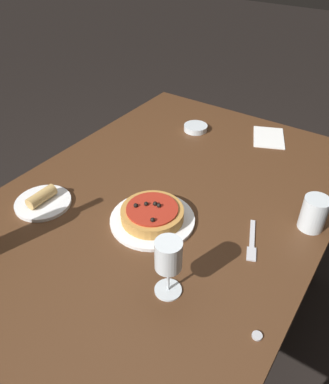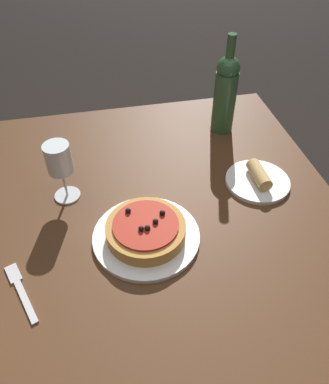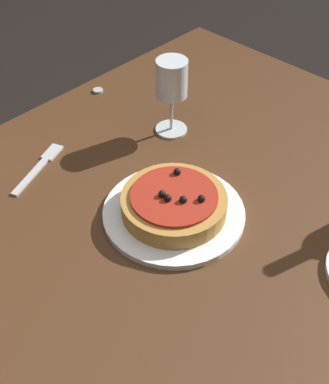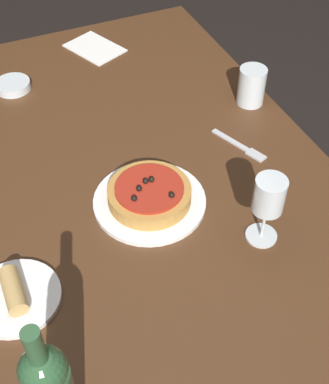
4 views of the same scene
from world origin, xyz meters
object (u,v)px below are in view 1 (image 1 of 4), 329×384
(dining_table, at_px, (165,217))
(fork, at_px, (252,242))
(wine_glass, at_px, (168,258))
(bottle_cap, at_px, (257,336))
(water_cup, at_px, (314,213))
(dinner_plate, at_px, (152,220))
(pizza, at_px, (152,213))
(side_bowl, at_px, (196,128))
(side_plate, at_px, (43,201))

(dining_table, distance_m, fork, 0.33)
(wine_glass, distance_m, bottle_cap, 0.27)
(wine_glass, relative_size, water_cup, 1.59)
(dinner_plate, distance_m, pizza, 0.03)
(dining_table, height_order, dinner_plate, dinner_plate)
(water_cup, relative_size, side_bowl, 1.06)
(side_bowl, bearing_deg, side_plate, 167.78)
(wine_glass, xyz_separation_m, water_cup, (0.44, -0.22, -0.07))
(side_bowl, height_order, bottle_cap, side_bowl)
(fork, distance_m, side_plate, 0.67)
(dining_table, xyz_separation_m, pizza, (-0.11, -0.03, 0.11))
(dining_table, height_order, side_bowl, side_bowl)
(dining_table, distance_m, bottle_cap, 0.55)
(pizza, bearing_deg, side_plate, 111.30)
(dining_table, height_order, fork, fork)
(side_bowl, xyz_separation_m, bottle_cap, (-0.76, -0.61, -0.01))
(pizza, distance_m, wine_glass, 0.28)
(water_cup, height_order, side_plate, water_cup)
(dinner_plate, height_order, wine_glass, wine_glass)
(wine_glass, xyz_separation_m, bottle_cap, (0.01, -0.24, -0.12))
(dining_table, bearing_deg, bottle_cap, -123.22)
(water_cup, bearing_deg, wine_glass, 152.90)
(dining_table, bearing_deg, side_plate, 128.39)
(side_bowl, relative_size, side_plate, 0.56)
(dinner_plate, relative_size, side_plate, 1.45)
(wine_glass, bearing_deg, dining_table, 35.31)
(dining_table, distance_m, dinner_plate, 0.15)
(dining_table, bearing_deg, pizza, -165.28)
(fork, bearing_deg, water_cup, 122.25)
(dining_table, height_order, water_cup, water_cup)
(fork, xyz_separation_m, bottle_cap, (-0.27, -0.13, 0.00))
(dinner_plate, distance_m, side_bowl, 0.61)
(wine_glass, bearing_deg, fork, -21.20)
(dinner_plate, relative_size, fork, 1.61)
(pizza, bearing_deg, dinner_plate, -34.99)
(water_cup, relative_size, side_plate, 0.59)
(pizza, xyz_separation_m, bottle_cap, (-0.18, -0.42, -0.03))
(dinner_plate, bearing_deg, fork, -73.72)
(water_cup, xyz_separation_m, side_plate, (-0.38, 0.75, -0.04))
(dining_table, xyz_separation_m, side_bowl, (0.47, 0.16, 0.09))
(side_bowl, xyz_separation_m, side_plate, (-0.71, 0.15, 0.00))
(pizza, relative_size, side_bowl, 1.90)
(side_plate, bearing_deg, water_cup, -63.12)
(dining_table, bearing_deg, fork, -95.08)
(dinner_plate, bearing_deg, water_cup, -58.85)
(pizza, height_order, bottle_cap, pizza)
(dining_table, height_order, pizza, pizza)
(dining_table, relative_size, fork, 8.99)
(wine_glass, relative_size, side_plate, 0.94)
(wine_glass, distance_m, fork, 0.32)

